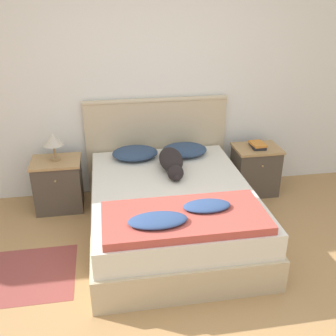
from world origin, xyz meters
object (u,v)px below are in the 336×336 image
pillow_right (185,150)px  nightstand_left (58,184)px  nightstand_right (255,170)px  pillow_left (135,153)px  dog (172,162)px  book_stack (258,145)px  table_lamp (53,141)px  bed (171,211)px

pillow_right → nightstand_left: bearing=-179.5°
nightstand_right → pillow_left: 1.42m
pillow_right → dog: 0.43m
nightstand_left → pillow_left: pillow_left is taller
dog → book_stack: 1.11m
pillow_left → book_stack: 1.38m
nightstand_left → book_stack: book_stack is taller
nightstand_left → table_lamp: 0.50m
dog → table_lamp: bearing=162.2°
pillow_left → table_lamp: table_lamp is taller
nightstand_right → table_lamp: (-2.22, 0.02, 0.50)m
pillow_left → table_lamp: size_ratio=1.71×
bed → dog: 0.51m
bed → book_stack: book_stack is taller
nightstand_right → book_stack: 0.31m
dog → pillow_left: bearing=132.1°
pillow_left → pillow_right: size_ratio=1.00×
nightstand_left → nightstand_right: same height
bed → pillow_left: 0.84m
nightstand_right → dog: size_ratio=0.85×
bed → nightstand_right: (1.11, 0.71, 0.02)m
book_stack → pillow_right: bearing=178.9°
bed → dog: dog is taller
nightstand_left → book_stack: size_ratio=2.36×
nightstand_right → pillow_right: bearing=179.2°
nightstand_right → table_lamp: 2.28m
pillow_right → pillow_left: bearing=180.0°
nightstand_left → dog: dog is taller
nightstand_right → bed: bearing=-147.6°
nightstand_left → nightstand_right: size_ratio=1.00×
pillow_left → dog: (0.34, -0.37, 0.04)m
nightstand_left → book_stack: (2.22, -0.00, 0.31)m
nightstand_right → pillow_left: bearing=179.5°
bed → pillow_left: (-0.27, 0.72, 0.33)m
book_stack → table_lamp: 2.23m
nightstand_left → table_lamp: size_ratio=1.97×
nightstand_left → dog: (1.17, -0.36, 0.34)m
bed → pillow_left: bearing=110.8°
pillow_right → dog: bearing=-119.4°
nightstand_right → table_lamp: size_ratio=1.97×
nightstand_right → dog: dog is taller
table_lamp → book_stack: bearing=-0.5°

